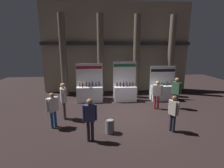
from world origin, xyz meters
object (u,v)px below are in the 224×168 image
exhibitor_booth_1 (125,92)px  visitor_5 (157,92)px  visitor_4 (176,90)px  visitor_2 (53,107)px  trash_bin (110,126)px  visitor_1 (63,97)px  visitor_3 (173,111)px  exhibitor_booth_2 (163,91)px  exhibitor_booth_0 (90,92)px  visitor_0 (90,117)px

exhibitor_booth_1 → visitor_5: exhibitor_booth_1 is taller
exhibitor_booth_1 → visitor_4: (2.67, -1.67, 0.49)m
visitor_2 → visitor_5: bearing=-26.9°
trash_bin → visitor_1: visitor_1 is taller
exhibitor_booth_1 → visitor_3: 4.46m
exhibitor_booth_1 → visitor_1: exhibitor_booth_1 is taller
exhibitor_booth_1 → visitor_4: bearing=-32.1°
exhibitor_booth_2 → visitor_1: exhibitor_booth_2 is taller
visitor_1 → visitor_2: bearing=142.9°
visitor_3 → visitor_5: 2.62m
exhibitor_booth_0 → visitor_3: (3.63, -4.31, 0.31)m
exhibitor_booth_0 → exhibitor_booth_2: bearing=-1.9°
trash_bin → visitor_3: (2.64, -0.11, 0.63)m
visitor_4 → exhibitor_booth_2: bearing=143.3°
exhibitor_booth_2 → visitor_2: (-6.33, -3.33, 0.36)m
exhibitor_booth_1 → visitor_1: size_ratio=1.40×
exhibitor_booth_0 → visitor_1: exhibitor_booth_0 is taller
trash_bin → exhibitor_booth_0: bearing=103.3°
visitor_1 → visitor_5: 5.10m
trash_bin → visitor_1: size_ratio=0.33×
visitor_1 → exhibitor_booth_0: bearing=-41.5°
trash_bin → visitor_2: (-2.44, 0.70, 0.66)m
visitor_0 → visitor_2: bearing=143.5°
exhibitor_booth_1 → visitor_2: bearing=-137.7°
visitor_1 → visitor_2: visitor_1 is taller
visitor_0 → visitor_1: 2.52m
exhibitor_booth_1 → trash_bin: 4.35m
exhibitor_booth_2 → visitor_5: bearing=-123.2°
visitor_2 → exhibitor_booth_0: bearing=22.0°
visitor_3 → visitor_5: (0.24, 2.60, 0.07)m
visitor_4 → visitor_1: bearing=-121.9°
exhibitor_booth_0 → visitor_4: bearing=-19.3°
visitor_0 → visitor_2: 2.08m
visitor_0 → visitor_5: size_ratio=1.03×
exhibitor_booth_0 → visitor_3: size_ratio=1.55×
visitor_2 → visitor_4: bearing=-30.2°
exhibitor_booth_0 → exhibitor_booth_1: bearing=-1.7°
visitor_1 → visitor_3: size_ratio=1.15×
visitor_2 → visitor_4: visitor_4 is taller
visitor_0 → visitor_5: 4.76m
visitor_0 → visitor_2: size_ratio=1.06×
exhibitor_booth_0 → visitor_2: exhibitor_booth_0 is taller
trash_bin → visitor_0: 1.18m
exhibitor_booth_0 → visitor_1: bearing=-113.6°
exhibitor_booth_0 → visitor_0: 4.77m
exhibitor_booth_2 → visitor_3: (-1.25, -4.15, 0.33)m
visitor_1 → exhibitor_booth_1: bearing=-71.5°
visitor_1 → visitor_3: (4.77, -1.70, -0.19)m
visitor_3 → visitor_4: visitor_4 is taller
exhibitor_booth_0 → exhibitor_booth_2: exhibitor_booth_0 is taller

